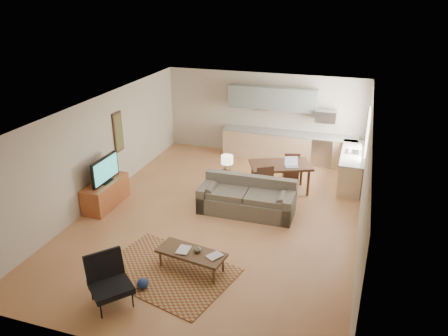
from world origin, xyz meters
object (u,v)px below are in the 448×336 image
(tv_credenza, at_px, (106,194))
(console_table, at_px, (227,184))
(armchair, at_px, (110,283))
(dining_table, at_px, (280,178))
(sofa, at_px, (247,197))
(coffee_table, at_px, (191,260))

(tv_credenza, xyz_separation_m, console_table, (2.77, 1.51, -0.01))
(armchair, bearing_deg, console_table, 33.24)
(tv_credenza, relative_size, dining_table, 0.90)
(sofa, relative_size, console_table, 3.79)
(sofa, distance_m, tv_credenza, 3.60)
(console_table, height_order, dining_table, dining_table)
(sofa, relative_size, coffee_table, 1.77)
(console_table, bearing_deg, dining_table, 51.46)
(coffee_table, height_order, console_table, console_table)
(coffee_table, distance_m, armchair, 1.69)
(coffee_table, relative_size, tv_credenza, 0.96)
(sofa, xyz_separation_m, tv_credenza, (-3.52, -0.74, -0.09))
(dining_table, bearing_deg, console_table, -177.10)
(tv_credenza, bearing_deg, armchair, -56.78)
(sofa, xyz_separation_m, console_table, (-0.75, 0.76, -0.10))
(console_table, relative_size, dining_table, 0.40)
(armchair, xyz_separation_m, tv_credenza, (-2.13, 3.25, -0.12))
(console_table, bearing_deg, sofa, -20.91)
(sofa, relative_size, dining_table, 1.53)
(sofa, xyz_separation_m, armchair, (-1.39, -4.00, 0.02))
(armchair, bearing_deg, coffee_table, 5.64)
(coffee_table, bearing_deg, dining_table, 85.37)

